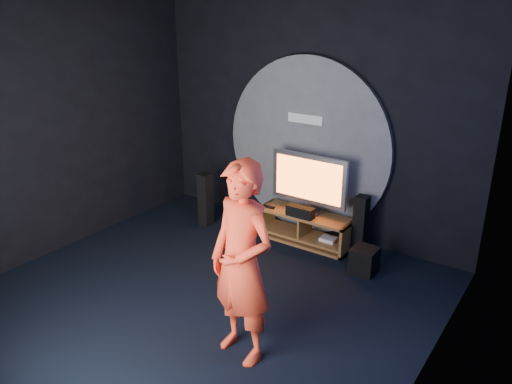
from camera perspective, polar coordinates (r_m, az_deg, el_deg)
floor at (r=5.98m, az=-6.55°, el=-12.26°), size 5.00×5.00×0.00m
back_wall at (r=7.23m, az=6.10°, el=8.70°), size 5.00×0.04×3.50m
left_wall at (r=7.12m, az=-22.65°, el=7.03°), size 0.04×5.00×3.50m
right_wall at (r=4.10m, az=19.78°, el=-1.96°), size 0.04×5.00×3.50m
wall_disc_panel at (r=7.29m, az=5.75°, el=5.18°), size 2.60×0.11×2.60m
media_console at (r=7.23m, az=5.64°, el=-4.30°), size 1.37×0.45×0.45m
tv at (r=7.02m, az=6.06°, el=1.25°), size 1.15×0.22×0.85m
center_speaker at (r=6.99m, az=5.10°, el=-2.25°), size 0.40×0.15×0.15m
remote at (r=7.29m, az=1.51°, el=-1.71°), size 0.18×0.05×0.02m
tower_speaker_left at (r=7.71m, az=-5.78°, el=-0.88°), size 0.17×0.19×0.83m
tower_speaker_right at (r=6.96m, az=11.85°, el=-3.69°), size 0.17×0.19×0.83m
subwoofer at (r=6.58m, az=12.26°, el=-7.64°), size 0.31×0.31×0.34m
player at (r=4.65m, az=-1.63°, el=-8.20°), size 0.80×0.60×1.99m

